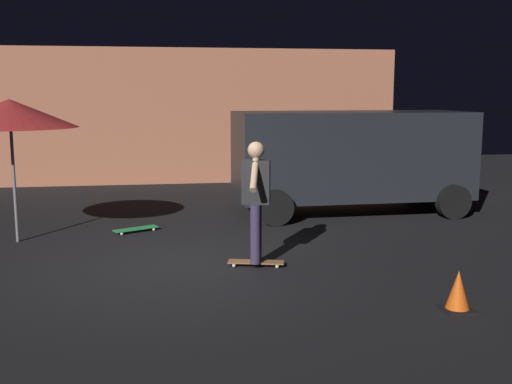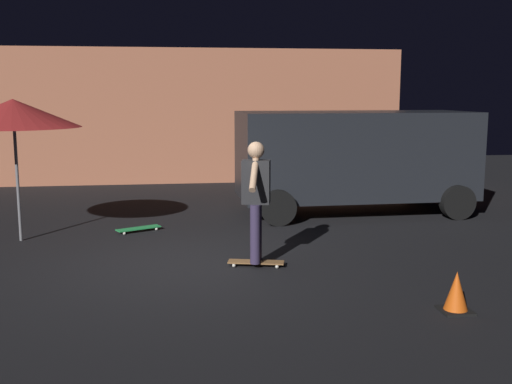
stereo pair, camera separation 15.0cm
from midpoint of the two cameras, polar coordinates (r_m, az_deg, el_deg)
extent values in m
plane|color=black|center=(8.75, -6.36, -6.69)|extent=(28.00, 28.00, 0.00)
cube|color=#B76B4C|center=(17.86, -6.76, 7.18)|extent=(11.93, 3.07, 3.57)
cube|color=black|center=(12.42, 9.51, 3.48)|extent=(4.65, 2.01, 1.70)
cube|color=black|center=(13.29, 18.95, 4.99)|extent=(0.10, 1.75, 0.64)
cylinder|color=black|center=(14.07, 14.91, 0.46)|extent=(0.67, 0.24, 0.66)
cylinder|color=black|center=(12.31, 18.63, -0.92)|extent=(0.67, 0.24, 0.66)
cylinder|color=black|center=(13.05, 0.72, 0.12)|extent=(0.67, 0.24, 0.66)
cylinder|color=black|center=(11.13, 2.45, -1.46)|extent=(0.67, 0.24, 0.66)
cylinder|color=slate|center=(10.54, -21.02, 1.57)|extent=(0.05, 0.05, 2.20)
cone|color=#A52626|center=(10.46, -21.32, 6.86)|extent=(2.10, 2.10, 0.45)
cube|color=olive|center=(8.57, 0.51, -6.54)|extent=(0.81, 0.38, 0.02)
sphere|color=silver|center=(8.64, 2.55, -6.67)|extent=(0.05, 0.05, 0.05)
sphere|color=silver|center=(8.48, 2.48, -6.98)|extent=(0.05, 0.05, 0.05)
sphere|color=silver|center=(8.69, -1.42, -6.56)|extent=(0.05, 0.05, 0.05)
sphere|color=silver|center=(8.53, -1.57, -6.86)|extent=(0.05, 0.05, 0.05)
cube|color=green|center=(10.85, -10.51, -3.35)|extent=(0.79, 0.53, 0.02)
sphere|color=silver|center=(11.05, -9.27, -3.26)|extent=(0.05, 0.05, 0.05)
sphere|color=silver|center=(10.90, -8.89, -3.43)|extent=(0.05, 0.05, 0.05)
sphere|color=silver|center=(10.82, -12.15, -3.62)|extent=(0.05, 0.05, 0.05)
sphere|color=silver|center=(10.66, -11.80, -3.79)|extent=(0.05, 0.05, 0.05)
cylinder|color=#382D4C|center=(8.57, 0.58, -3.65)|extent=(0.14, 0.14, 0.82)
cylinder|color=#382D4C|center=(8.36, 0.44, -3.98)|extent=(0.14, 0.14, 0.82)
cube|color=#262628|center=(8.34, 0.52, 0.95)|extent=(0.42, 0.30, 0.60)
sphere|color=tan|center=(8.28, 0.52, 3.93)|extent=(0.23, 0.23, 0.23)
cylinder|color=tan|center=(8.53, 0.66, 2.16)|extent=(0.22, 0.55, 0.46)
cylinder|color=tan|center=(8.10, 0.37, 1.78)|extent=(0.22, 0.55, 0.46)
cube|color=black|center=(7.23, 18.68, -10.44)|extent=(0.34, 0.34, 0.03)
cone|color=#EA5914|center=(7.16, 18.76, -8.81)|extent=(0.28, 0.28, 0.46)
camera|label=1|loc=(0.08, -89.48, 0.08)|focal=42.87mm
camera|label=2|loc=(0.08, 90.52, -0.08)|focal=42.87mm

